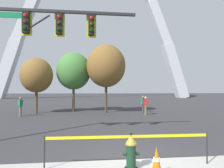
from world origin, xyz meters
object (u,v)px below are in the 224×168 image
(fire_hydrant, at_px, (131,152))
(pedestrian_standing_center, at_px, (143,104))
(monument_arch, at_px, (95,24))
(pedestrian_walking_left, at_px, (20,106))
(traffic_signal_gantry, at_px, (34,41))
(pedestrian_walking_right, at_px, (146,106))
(traffic_cone_by_hydrant, at_px, (157,162))

(fire_hydrant, height_order, pedestrian_standing_center, pedestrian_standing_center)
(monument_arch, bearing_deg, pedestrian_walking_left, -101.20)
(traffic_signal_gantry, relative_size, pedestrian_standing_center, 4.04)
(pedestrian_walking_left, xyz_separation_m, pedestrian_standing_center, (10.65, 1.37, 0.00))
(fire_hydrant, xyz_separation_m, pedestrian_walking_left, (-6.76, 11.44, 0.35))
(fire_hydrant, xyz_separation_m, pedestrian_walking_right, (3.67, 11.20, 0.35))
(traffic_signal_gantry, xyz_separation_m, pedestrian_standing_center, (7.41, 9.43, -3.45))
(pedestrian_standing_center, bearing_deg, pedestrian_walking_left, -172.68)
(fire_hydrant, bearing_deg, pedestrian_standing_center, 73.11)
(traffic_cone_by_hydrant, relative_size, pedestrian_walking_right, 0.46)
(monument_arch, bearing_deg, pedestrian_walking_right, -84.32)
(traffic_cone_by_hydrant, height_order, monument_arch, monument_arch)
(traffic_cone_by_hydrant, relative_size, monument_arch, 0.01)
(traffic_signal_gantry, xyz_separation_m, pedestrian_walking_left, (-3.24, 8.06, -3.45))
(fire_hydrant, relative_size, pedestrian_walking_left, 0.62)
(pedestrian_standing_center, relative_size, pedestrian_walking_right, 1.00)
(traffic_cone_by_hydrant, bearing_deg, pedestrian_walking_right, 75.05)
(traffic_signal_gantry, height_order, pedestrian_standing_center, traffic_signal_gantry)
(traffic_cone_by_hydrant, height_order, traffic_signal_gantry, traffic_signal_gantry)
(traffic_cone_by_hydrant, bearing_deg, monument_arch, 90.47)
(traffic_signal_gantry, bearing_deg, fire_hydrant, -43.80)
(pedestrian_walking_left, bearing_deg, monument_arch, 78.80)
(fire_hydrant, height_order, pedestrian_walking_left, pedestrian_walking_left)
(traffic_cone_by_hydrant, distance_m, monument_arch, 50.79)
(traffic_cone_by_hydrant, distance_m, pedestrian_standing_center, 13.70)
(pedestrian_walking_left, height_order, pedestrian_walking_right, same)
(traffic_signal_gantry, relative_size, pedestrian_walking_right, 4.04)
(monument_arch, relative_size, pedestrian_standing_center, 32.24)
(pedestrian_walking_left, bearing_deg, fire_hydrant, -59.42)
(traffic_signal_gantry, xyz_separation_m, monument_arch, (3.69, 43.06, 15.57))
(pedestrian_walking_left, bearing_deg, pedestrian_standing_center, 7.32)
(monument_arch, bearing_deg, traffic_cone_by_hydrant, -89.53)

